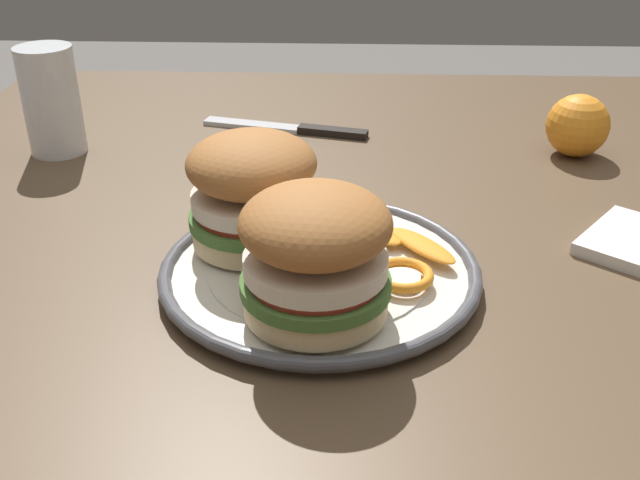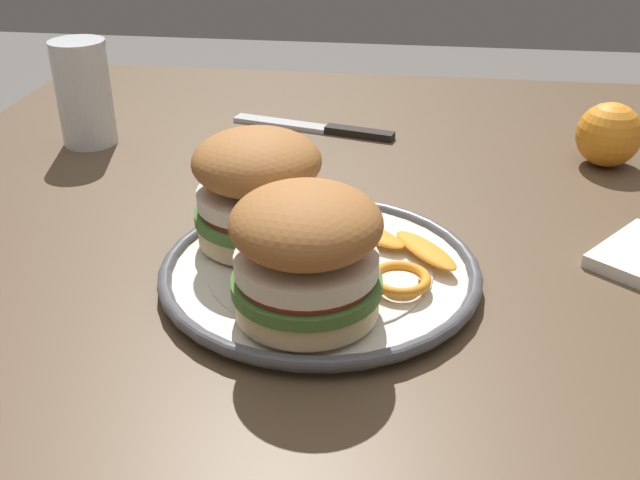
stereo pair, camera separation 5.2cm
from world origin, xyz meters
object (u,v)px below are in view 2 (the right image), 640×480
Objects in this scene: dinner_plate at (320,271)px; sandwich_half_left at (306,251)px; table_knife at (324,129)px; sandwich_half_right at (258,186)px; drinking_glass at (85,99)px; whole_orange at (609,135)px; dining_table at (358,395)px.

sandwich_half_left reaches higher than dinner_plate.
sandwich_half_right is at bearing -2.51° from table_knife.
whole_orange is (-0.01, 0.62, -0.02)m from drinking_glass.
sandwich_half_left is 0.49m from drinking_glass.
whole_orange is 0.35m from table_knife.
whole_orange reaches higher than table_knife.
dinner_plate is 0.37m from table_knife.
sandwich_half_right is at bearing 46.98° from drinking_glass.
table_knife is (-0.44, -0.04, -0.07)m from sandwich_half_left.
sandwich_half_left reaches higher than dining_table.
dinner_plate is 2.07× the size of sandwich_half_right.
sandwich_half_left is 1.20× the size of drinking_glass.
dinner_plate is at bearing 48.70° from drinking_glass.
dinner_plate is 3.72× the size of whole_orange.
dining_table is at bearing 126.52° from sandwich_half_left.
table_knife is at bearing 105.62° from drinking_glass.
drinking_glass reaches higher than dining_table.
drinking_glass is at bearing -131.30° from dinner_plate.
sandwich_half_left is at bearing -0.40° from dinner_plate.
whole_orange reaches higher than dinner_plate.
whole_orange is (-0.34, 0.25, 0.12)m from dining_table.
sandwich_half_right reaches higher than dinner_plate.
dining_table is 0.16m from sandwich_half_left.
sandwich_half_left is 0.45m from table_knife.
whole_orange is at bearing 135.85° from dinner_plate.
dinner_plate is 0.09m from sandwich_half_left.
dining_table is 10.76× the size of drinking_glass.
table_knife is (-0.33, 0.01, -0.07)m from sandwich_half_right.
drinking_glass is at bearing -88.78° from whole_orange.
sandwich_half_right is at bearing -151.38° from sandwich_half_left.
dining_table is at bearing -36.47° from whole_orange.
table_knife is (-0.07, -0.34, -0.03)m from whole_orange.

